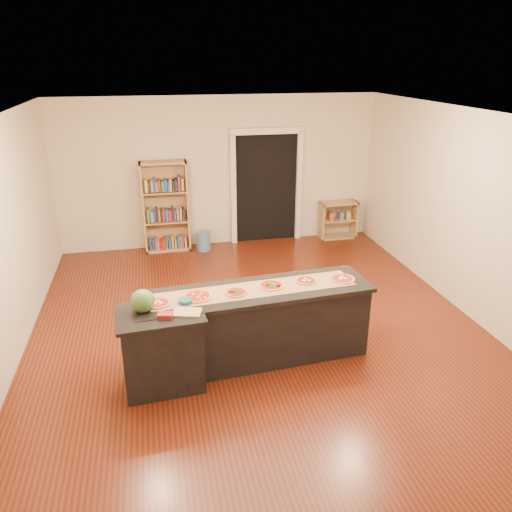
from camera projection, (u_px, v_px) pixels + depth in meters
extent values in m
cube|color=beige|center=(259.00, 232.00, 6.21)|extent=(6.00, 7.00, 2.80)
cube|color=#58200F|center=(259.00, 330.00, 6.73)|extent=(6.00, 7.00, 0.01)
cube|color=white|center=(260.00, 117.00, 5.69)|extent=(6.00, 7.00, 0.01)
cube|color=black|center=(266.00, 188.00, 9.68)|extent=(1.20, 0.02, 2.10)
cube|color=silver|center=(233.00, 191.00, 9.51)|extent=(0.10, 0.08, 2.10)
cube|color=silver|center=(299.00, 187.00, 9.76)|extent=(0.10, 0.08, 2.10)
cube|color=silver|center=(267.00, 131.00, 9.23)|extent=(1.40, 0.08, 0.12)
cube|color=black|center=(254.00, 326.00, 5.96)|extent=(2.70, 0.68, 0.87)
cube|color=black|center=(254.00, 292.00, 5.79)|extent=(2.78, 0.75, 0.05)
cube|color=black|center=(162.00, 351.00, 5.46)|extent=(0.84, 0.59, 0.87)
cube|color=black|center=(159.00, 314.00, 5.29)|extent=(0.92, 0.67, 0.04)
cube|color=tan|center=(166.00, 207.00, 9.21)|extent=(0.85, 0.30, 1.69)
cube|color=tan|center=(338.00, 220.00, 10.03)|extent=(0.75, 0.32, 0.75)
cylinder|color=teal|center=(203.00, 241.00, 9.44)|extent=(0.26, 0.26, 0.38)
cube|color=#A87D56|center=(254.00, 290.00, 5.79)|extent=(2.44, 0.62, 0.00)
sphere|color=#144214|center=(143.00, 301.00, 5.26)|extent=(0.25, 0.25, 0.25)
cube|color=tan|center=(187.00, 312.00, 5.27)|extent=(0.34, 0.28, 0.02)
cube|color=maroon|center=(165.00, 315.00, 5.17)|extent=(0.17, 0.13, 0.05)
cylinder|color=#195966|center=(185.00, 302.00, 5.46)|extent=(0.15, 0.15, 0.06)
cylinder|color=tan|center=(158.00, 303.00, 5.45)|extent=(0.28, 0.28, 0.02)
cylinder|color=#A5190C|center=(158.00, 302.00, 5.45)|extent=(0.23, 0.23, 0.00)
cylinder|color=tan|center=(197.00, 296.00, 5.60)|extent=(0.32, 0.32, 0.02)
cylinder|color=#A5190C|center=(197.00, 296.00, 5.60)|extent=(0.26, 0.26, 0.00)
cylinder|color=tan|center=(236.00, 292.00, 5.70)|extent=(0.26, 0.26, 0.02)
cylinder|color=#A5190C|center=(236.00, 292.00, 5.69)|extent=(0.21, 0.21, 0.00)
cylinder|color=tan|center=(271.00, 285.00, 5.87)|extent=(0.30, 0.30, 0.02)
cylinder|color=#A5190C|center=(271.00, 285.00, 5.87)|extent=(0.25, 0.25, 0.00)
cylinder|color=tan|center=(306.00, 281.00, 6.00)|extent=(0.26, 0.26, 0.02)
cylinder|color=#A5190C|center=(306.00, 280.00, 5.99)|extent=(0.22, 0.22, 0.00)
cylinder|color=tan|center=(342.00, 279.00, 6.05)|extent=(0.31, 0.31, 0.02)
cylinder|color=#A5190C|center=(342.00, 278.00, 6.04)|extent=(0.25, 0.25, 0.00)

